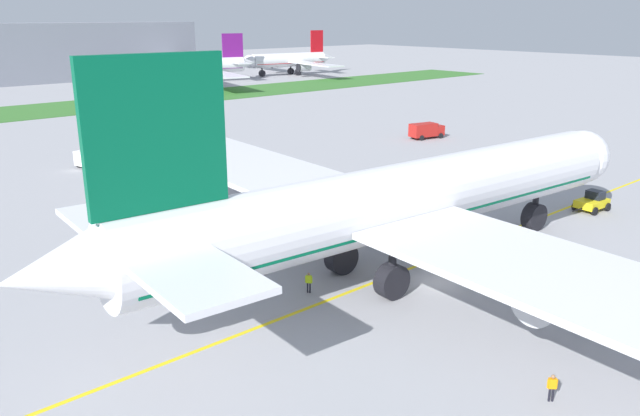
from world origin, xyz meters
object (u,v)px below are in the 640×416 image
Objects in this scene: parked_airliner_far_left at (187,67)px; parked_airliner_far_centre at (290,60)px; ground_crew_wingwalker_starboard at (309,281)px; ground_crew_marshaller_front at (552,385)px; airliner_foreground at (395,202)px; service_truck_baggage_loader at (95,155)px; pushback_tug at (592,202)px; service_truck_fuel_bowser at (426,130)px.

parked_airliner_far_centre is (41.13, 0.02, 0.11)m from parked_airliner_far_left.
ground_crew_marshaller_front is at bearing -87.75° from ground_crew_wingwalker_starboard.
airliner_foreground reaches higher than service_truck_baggage_loader.
parked_airliner_far_centre is (106.22, 145.31, -1.12)m from airliner_foreground.
parked_airliner_far_left is at bearing 65.87° from airliner_foreground.
ground_crew_marshaller_front is at bearing -124.67° from parked_airliner_far_centre.
service_truck_baggage_loader is 0.08× the size of parked_airliner_far_left.
ground_crew_wingwalker_starboard is 0.02× the size of parked_airliner_far_left.
ground_crew_marshaller_front is at bearing -156.87° from pushback_tug.
service_truck_baggage_loader is at bearing 84.45° from ground_crew_wingwalker_starboard.
airliner_foreground is at bearing 69.77° from ground_crew_marshaller_front.
pushback_tug is 0.10× the size of parked_airliner_far_centre.
parked_airliner_far_left reaches higher than service_truck_fuel_bowser.
ground_crew_wingwalker_starboard is at bearing -116.80° from parked_airliner_far_left.
service_truck_baggage_loader is at bearing 92.33° from airliner_foreground.
ground_crew_marshaller_front is at bearing -135.55° from service_truck_fuel_bowser.
airliner_foreground is 9.19m from ground_crew_wingwalker_starboard.
service_truck_baggage_loader is (-2.21, 54.18, -4.68)m from airliner_foreground.
pushback_tug is 3.34× the size of ground_crew_marshaller_front.
parked_airliner_far_left reaches higher than service_truck_baggage_loader.
ground_crew_wingwalker_starboard is at bearing 92.25° from ground_crew_marshaller_front.
ground_crew_wingwalker_starboard is 0.25× the size of service_truck_fuel_bowser.
pushback_tug is at bearing 23.13° from ground_crew_marshaller_front.
ground_crew_wingwalker_starboard is 160.57m from parked_airliner_far_left.
pushback_tug is at bearing -103.51° from parked_airliner_far_left.
airliner_foreground is 159.21m from parked_airliner_far_left.
service_truck_baggage_loader is 53.98m from service_truck_fuel_bowser.
ground_crew_marshaller_front is 71.96m from service_truck_baggage_loader.
ground_crew_marshaller_front is 0.03× the size of parked_airliner_far_centre.
parked_airliner_far_centre reaches higher than ground_crew_wingwalker_starboard.
parked_airliner_far_left is 41.13m from parked_airliner_far_centre.
parked_airliner_far_centre reaches higher than pushback_tug.
pushback_tug is 166.26m from parked_airliner_far_centre.
service_truck_fuel_bowser is 122.93m from parked_airliner_far_centre.
service_truck_baggage_loader reaches higher than ground_crew_marshaller_front.
ground_crew_marshaller_front is 0.25× the size of service_truck_fuel_bowser.
parked_airliner_far_centre is at bearing 0.03° from parked_airliner_far_left.
parked_airliner_far_centre reaches higher than ground_crew_marshaller_front.
ground_crew_marshaller_front is 1.01× the size of ground_crew_wingwalker_starboard.
parked_airliner_far_left is (67.30, 91.11, 3.45)m from service_truck_baggage_loader.
pushback_tug is at bearing -6.52° from ground_crew_wingwalker_starboard.
ground_crew_marshaller_front is at bearing -93.42° from service_truck_baggage_loader.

